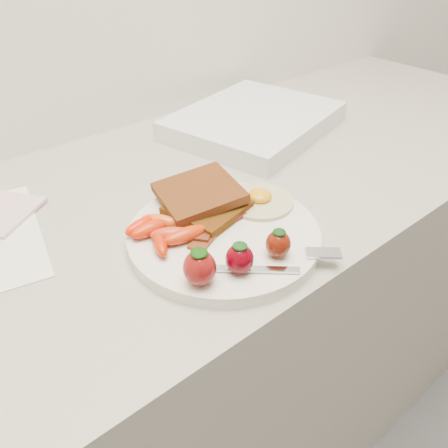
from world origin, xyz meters
TOP-DOWN VIEW (x-y plane):
  - counter at (0.00, 1.70)m, footprint 2.00×0.60m
  - plate at (0.02, 1.55)m, footprint 0.27×0.27m
  - toast_lower at (0.03, 1.60)m, footprint 0.12×0.12m
  - toast_upper at (0.03, 1.62)m, footprint 0.14×0.14m
  - fried_egg at (0.10, 1.57)m, footprint 0.13×0.13m
  - bacon_strips at (0.01, 1.57)m, footprint 0.11×0.09m
  - baby_carrots at (-0.06, 1.59)m, footprint 0.10×0.10m
  - strawberries at (-0.03, 1.48)m, footprint 0.14×0.06m
  - fork at (0.03, 1.44)m, footprint 0.16×0.10m
  - appliance at (0.31, 1.81)m, footprint 0.39×0.34m

SIDE VIEW (x-z plane):
  - counter at x=0.00m, z-range 0.00..0.90m
  - plate at x=0.02m, z-range 0.90..0.92m
  - appliance at x=0.31m, z-range 0.90..0.94m
  - fork at x=0.03m, z-range 0.92..0.92m
  - bacon_strips at x=0.01m, z-range 0.92..0.93m
  - fried_egg at x=0.10m, z-range 0.91..0.93m
  - toast_lower at x=0.03m, z-range 0.92..0.93m
  - baby_carrots at x=-0.06m, z-range 0.92..0.94m
  - toast_upper at x=0.03m, z-range 0.93..0.95m
  - strawberries at x=-0.03m, z-range 0.92..0.96m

